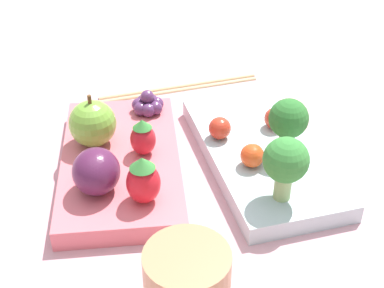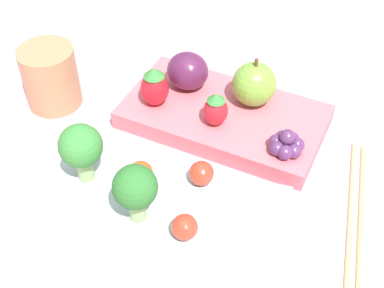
{
  "view_description": "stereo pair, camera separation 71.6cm",
  "coord_description": "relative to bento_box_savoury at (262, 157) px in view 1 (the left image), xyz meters",
  "views": [
    {
      "loc": [
        0.44,
        -0.05,
        0.34
      ],
      "look_at": [
        0.0,
        -0.0,
        0.03
      ],
      "focal_mm": 50.0,
      "sensor_mm": 36.0,
      "label": 1
    },
    {
      "loc": [
        -0.16,
        0.34,
        0.4
      ],
      "look_at": [
        0.0,
        -0.0,
        0.03
      ],
      "focal_mm": 50.0,
      "sensor_mm": 36.0,
      "label": 2
    }
  ],
  "objects": [
    {
      "name": "chopsticks_pair",
      "position": [
        -0.17,
        -0.07,
        -0.01
      ],
      "size": [
        0.06,
        0.21,
        0.01
      ],
      "color": "tan",
      "rests_on": "ground_plane"
    },
    {
      "name": "broccoli_floret_0",
      "position": [
        0.01,
        0.02,
        0.05
      ],
      "size": [
        0.04,
        0.04,
        0.06
      ],
      "color": "#93B770",
      "rests_on": "bento_box_savoury"
    },
    {
      "name": "strawberry_0",
      "position": [
        -0.01,
        -0.12,
        0.03
      ],
      "size": [
        0.03,
        0.03,
        0.04
      ],
      "color": "red",
      "rests_on": "bento_box_fruit"
    },
    {
      "name": "cherry_tomato_2",
      "position": [
        -0.03,
        -0.04,
        0.02
      ],
      "size": [
        0.02,
        0.02,
        0.02
      ],
      "color": "red",
      "rests_on": "bento_box_savoury"
    },
    {
      "name": "ground_plane",
      "position": [
        -0.0,
        -0.07,
        -0.01
      ],
      "size": [
        4.0,
        4.0,
        0.0
      ],
      "primitive_type": "plane",
      "color": "#C6939E"
    },
    {
      "name": "strawberry_1",
      "position": [
        0.07,
        -0.12,
        0.03
      ],
      "size": [
        0.03,
        0.03,
        0.05
      ],
      "color": "red",
      "rests_on": "bento_box_fruit"
    },
    {
      "name": "apple",
      "position": [
        -0.03,
        -0.17,
        0.04
      ],
      "size": [
        0.05,
        0.05,
        0.06
      ],
      "color": "#70A838",
      "rests_on": "bento_box_fruit"
    },
    {
      "name": "plum",
      "position": [
        0.05,
        -0.16,
        0.03
      ],
      "size": [
        0.05,
        0.04,
        0.04
      ],
      "color": "#511E42",
      "rests_on": "bento_box_fruit"
    },
    {
      "name": "grape_cluster",
      "position": [
        -0.09,
        -0.11,
        0.02
      ],
      "size": [
        0.04,
        0.04,
        0.03
      ],
      "color": "#562D5B",
      "rests_on": "bento_box_fruit"
    },
    {
      "name": "cherry_tomato_0",
      "position": [
        -0.04,
        0.02,
        0.02
      ],
      "size": [
        0.02,
        0.02,
        0.02
      ],
      "color": "red",
      "rests_on": "bento_box_savoury"
    },
    {
      "name": "bento_box_fruit",
      "position": [
        -0.0,
        -0.14,
        0.0
      ],
      "size": [
        0.22,
        0.12,
        0.02
      ],
      "color": "#DB6670",
      "rests_on": "ground_plane"
    },
    {
      "name": "broccoli_floret_1",
      "position": [
        0.08,
        0.0,
        0.05
      ],
      "size": [
        0.04,
        0.04,
        0.06
      ],
      "color": "#93B770",
      "rests_on": "bento_box_savoury"
    },
    {
      "name": "bento_box_savoury",
      "position": [
        0.0,
        0.0,
        0.0
      ],
      "size": [
        0.24,
        0.14,
        0.02
      ],
      "color": "silver",
      "rests_on": "ground_plane"
    },
    {
      "name": "cherry_tomato_1",
      "position": [
        0.03,
        -0.02,
        0.02
      ],
      "size": [
        0.02,
        0.02,
        0.02
      ],
      "color": "#DB4C1E",
      "rests_on": "bento_box_savoury"
    }
  ]
}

